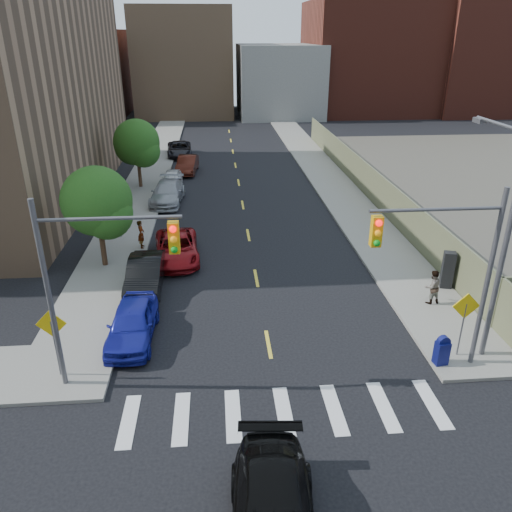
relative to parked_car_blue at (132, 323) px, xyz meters
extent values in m
cube|color=gray|center=(-2.25, 32.65, -0.68)|extent=(3.50, 73.00, 0.15)
cube|color=gray|center=(13.25, 32.65, -0.68)|extent=(3.50, 73.00, 0.15)
cube|color=#66694A|center=(15.10, 19.15, 0.49)|extent=(0.12, 44.00, 2.50)
cube|color=#592319|center=(-16.50, 61.15, 5.24)|extent=(14.00, 18.00, 12.00)
cube|color=#8C6B4C|center=(-0.50, 63.15, 6.74)|extent=(14.00, 16.00, 15.00)
cube|color=gray|center=(13.50, 61.15, 4.24)|extent=(12.00, 16.00, 10.00)
cube|color=#592319|center=(27.50, 63.15, 7.24)|extent=(18.00, 18.00, 16.00)
cube|color=#592319|center=(43.50, 61.15, 8.24)|extent=(14.00, 16.00, 18.00)
cylinder|color=#8C6B4C|center=(47.50, 61.15, 13.24)|extent=(1.80, 1.80, 28.00)
cylinder|color=#59595E|center=(-2.00, -2.85, 2.74)|extent=(0.18, 0.18, 7.00)
cylinder|color=#59595E|center=(0.25, -2.85, 5.54)|extent=(4.50, 0.12, 0.12)
cube|color=#E5A50C|center=(2.20, -2.85, 4.84)|extent=(0.35, 0.30, 1.05)
cylinder|color=#59595E|center=(13.00, -2.85, 2.74)|extent=(0.18, 0.18, 7.00)
cylinder|color=#59595E|center=(10.75, -2.85, 5.54)|extent=(4.50, 0.12, 0.12)
cube|color=#E5A50C|center=(8.80, -2.85, 4.84)|extent=(0.35, 0.30, 1.05)
cylinder|color=#59595E|center=(13.70, -2.35, 3.74)|extent=(0.20, 0.20, 9.00)
cylinder|color=#59595E|center=(13.70, -0.65, 7.84)|extent=(0.12, 3.50, 0.12)
cube|color=#59595E|center=(13.70, 0.95, 7.74)|extent=(0.25, 0.60, 0.18)
cylinder|color=#59595E|center=(-2.30, -2.35, 0.44)|extent=(0.06, 0.06, 2.40)
cube|color=yellow|center=(-2.30, -2.35, 1.54)|extent=(1.06, 0.04, 1.06)
cylinder|color=#59595E|center=(12.70, -2.35, 0.44)|extent=(0.06, 0.06, 2.40)
cube|color=yellow|center=(12.70, -2.35, 1.54)|extent=(1.06, 0.04, 1.06)
cylinder|color=#59595E|center=(-2.30, 11.15, 0.44)|extent=(0.06, 0.06, 2.40)
cube|color=yellow|center=(-2.30, 11.15, 1.54)|extent=(1.06, 0.04, 1.06)
cylinder|color=#332114|center=(-2.50, 7.15, 0.56)|extent=(0.28, 0.28, 2.64)
sphere|color=#194B15|center=(-2.50, 7.15, 2.96)|extent=(3.60, 3.60, 3.60)
sphere|color=#194B15|center=(-2.00, 6.85, 2.36)|extent=(2.64, 2.64, 2.64)
sphere|color=#194B15|center=(-2.90, 7.55, 2.54)|extent=(2.88, 2.88, 2.88)
cylinder|color=#332114|center=(-2.50, 22.15, 0.56)|extent=(0.28, 0.28, 2.64)
sphere|color=#194B15|center=(-2.50, 22.15, 2.96)|extent=(3.60, 3.60, 3.60)
sphere|color=#194B15|center=(-2.00, 21.85, 2.36)|extent=(2.64, 2.64, 2.64)
sphere|color=#194B15|center=(-2.90, 22.55, 2.54)|extent=(2.88, 2.88, 2.88)
imported|color=#1C219C|center=(0.00, 0.00, 0.00)|extent=(1.90, 4.50, 1.52)
imported|color=black|center=(0.00, 4.46, 0.01)|extent=(1.63, 4.65, 1.53)
imported|color=maroon|center=(1.30, 7.82, -0.05)|extent=(2.75, 5.26, 1.41)
imported|color=#999CA0|center=(0.00, 18.14, 0.02)|extent=(2.55, 5.49, 1.55)
imported|color=silver|center=(0.03, 22.61, -0.12)|extent=(1.56, 3.77, 1.28)
imported|color=#41150D|center=(1.08, 26.73, -0.01)|extent=(1.99, 4.69, 1.51)
imported|color=black|center=(0.00, 33.48, -0.03)|extent=(2.77, 5.37, 1.45)
cube|color=#0E1357|center=(11.80, -2.85, -0.14)|extent=(0.54, 0.44, 0.94)
cylinder|color=#0E1357|center=(11.80, -2.85, 0.35)|extent=(0.51, 0.29, 0.48)
cube|color=black|center=(14.65, 3.14, 0.32)|extent=(0.65, 0.58, 1.85)
imported|color=gray|center=(-0.80, 9.38, 0.21)|extent=(0.44, 0.63, 1.64)
imported|color=gray|center=(13.28, 1.68, 0.21)|extent=(0.90, 0.76, 1.63)
camera|label=1|loc=(3.60, -17.75, 10.81)|focal=35.00mm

